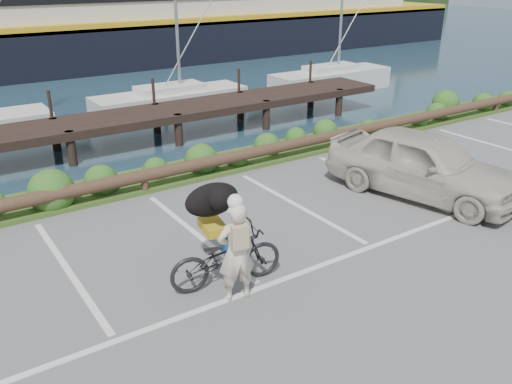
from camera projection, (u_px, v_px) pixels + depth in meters
ground at (250, 277)px, 9.55m from camera, size 72.00×72.00×0.00m
vegetation_strip at (134, 182)px, 13.60m from camera, size 34.00×1.60×0.10m
log_rail at (146, 193)px, 13.08m from camera, size 32.00×0.30×0.60m
bicycle at (226, 257)px, 9.14m from camera, size 2.07×1.02×1.04m
cyclist at (236, 252)px, 8.62m from camera, size 0.69×0.51×1.71m
dog at (212, 200)px, 9.37m from camera, size 0.67×1.09×0.59m
parked_car at (423, 164)px, 12.70m from camera, size 2.95×4.91×1.56m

